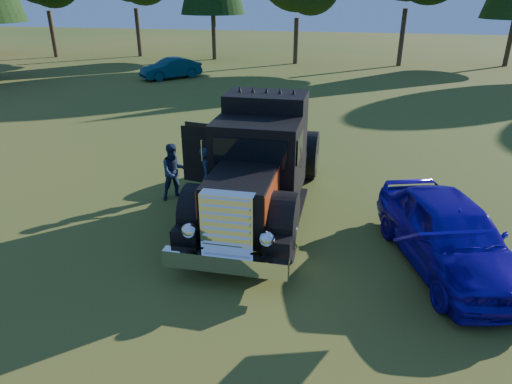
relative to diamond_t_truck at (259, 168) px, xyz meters
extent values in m
plane|color=#294E17|center=(1.45, -2.77, -1.28)|extent=(120.00, 120.00, 0.00)
cylinder|color=#2D2116|center=(-23.55, 26.23, 0.61)|extent=(0.36, 0.36, 3.78)
cylinder|color=#2D2116|center=(-16.55, 28.23, 0.70)|extent=(0.36, 0.36, 3.96)
cylinder|color=#2D2116|center=(-9.55, 27.73, 1.06)|extent=(0.36, 0.36, 4.68)
cylinder|color=#2D2116|center=(-2.55, 26.73, 0.43)|extent=(0.36, 0.36, 3.42)
cylinder|color=#2D2116|center=(5.45, 27.23, 0.79)|extent=(0.36, 0.36, 4.14)
cylinder|color=#2D2116|center=(13.45, 28.73, 0.97)|extent=(0.36, 0.36, 4.50)
cylinder|color=black|center=(-1.04, -2.08, -0.73)|extent=(0.32, 1.10, 1.10)
cylinder|color=black|center=(1.06, -2.08, -0.73)|extent=(0.32, 1.10, 1.10)
cylinder|color=black|center=(-1.04, 2.72, -0.73)|extent=(0.32, 1.10, 1.10)
cylinder|color=black|center=(1.06, 2.72, -0.73)|extent=(0.32, 1.10, 1.10)
cylinder|color=black|center=(-0.71, 2.72, -0.73)|extent=(0.32, 1.10, 1.10)
cylinder|color=black|center=(0.73, 2.72, -0.73)|extent=(0.32, 1.10, 1.10)
cube|color=black|center=(0.01, 0.52, -0.66)|extent=(1.60, 6.40, 0.28)
cube|color=white|center=(0.01, -3.33, -0.73)|extent=(2.50, 0.22, 0.36)
cube|color=white|center=(0.01, -3.03, -0.03)|extent=(1.05, 0.30, 1.30)
cube|color=black|center=(0.01, -1.98, 0.02)|extent=(1.35, 1.80, 1.10)
cube|color=maroon|center=(-0.68, -1.98, 0.22)|extent=(0.02, 1.80, 0.60)
cube|color=maroon|center=(0.70, -1.98, 0.22)|extent=(0.02, 1.80, 0.60)
cylinder|color=black|center=(-0.94, -2.08, -0.33)|extent=(0.55, 1.24, 1.24)
cylinder|color=black|center=(0.96, -2.08, -0.33)|extent=(0.55, 1.24, 1.24)
sphere|color=white|center=(-0.77, -3.10, -0.23)|extent=(0.32, 0.32, 0.32)
sphere|color=white|center=(0.79, -3.10, -0.23)|extent=(0.32, 0.32, 0.32)
cube|color=black|center=(0.01, -0.43, 0.27)|extent=(2.05, 1.30, 2.10)
cube|color=black|center=(0.01, -1.10, 0.77)|extent=(1.70, 0.05, 0.65)
cube|color=black|center=(0.01, 0.87, 0.47)|extent=(2.05, 1.30, 2.50)
cube|color=black|center=(0.01, 2.52, -0.33)|extent=(2.00, 2.00, 0.35)
cube|color=black|center=(-1.56, 0.13, 0.17)|extent=(1.09, 0.25, 1.50)
cube|color=#9A3916|center=(-1.57, 0.18, 0.02)|extent=(0.84, 0.16, 0.75)
imported|color=#060B90|center=(4.38, -1.59, -0.51)|extent=(3.08, 4.84, 1.53)
cube|color=#060B90|center=(3.87, -3.21, 0.27)|extent=(1.52, 1.28, 0.67)
imported|color=#1F3149|center=(-1.39, 0.11, -0.43)|extent=(0.49, 0.67, 1.70)
imported|color=navy|center=(-2.49, 0.47, -0.48)|extent=(0.98, 0.96, 1.60)
imported|color=#0B4345|center=(-9.73, 18.35, -0.63)|extent=(3.72, 3.85, 1.31)
camera|label=1|loc=(2.17, -10.57, 4.13)|focal=32.00mm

